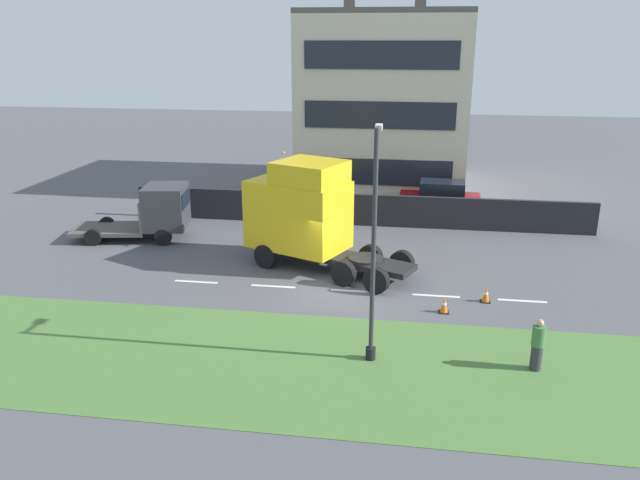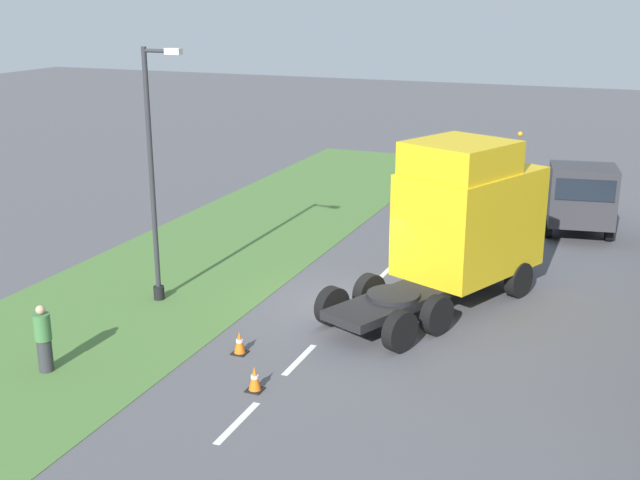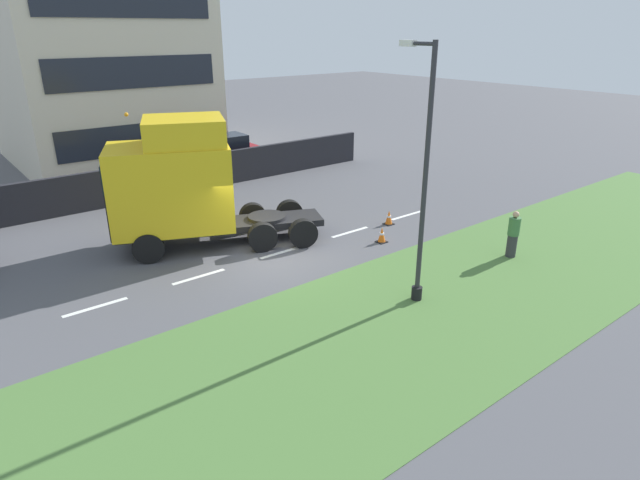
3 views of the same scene
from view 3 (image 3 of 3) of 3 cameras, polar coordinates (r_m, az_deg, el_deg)
ground_plane at (r=18.51m, az=-5.86°, el=-1.83°), size 120.00×120.00×0.00m
grass_verge at (r=14.34m, az=7.47°, el=-9.33°), size 7.00×44.00×0.01m
lane_markings at (r=18.86m, az=-4.08°, el=-1.31°), size 0.16×14.60×0.00m
boundary_wall at (r=25.90m, az=-16.90°, el=6.18°), size 0.25×24.00×1.66m
building_block at (r=34.16m, az=-22.73°, el=16.99°), size 11.60×9.84×12.06m
lorry_cab at (r=19.20m, az=-14.73°, el=5.75°), size 5.13×7.50×4.72m
parked_car at (r=29.15m, az=-10.40°, el=8.80°), size 2.08×4.35×2.11m
lamp_post at (r=14.71m, az=10.83°, el=5.31°), size 1.27×0.31×7.09m
pedestrian at (r=19.32m, az=19.90°, el=0.52°), size 0.39×0.39×1.64m
traffic_cone_lead at (r=19.72m, az=6.61°, el=0.54°), size 0.36×0.36×0.58m
traffic_cone_trailing at (r=21.57m, az=7.36°, el=2.39°), size 0.36×0.36×0.58m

